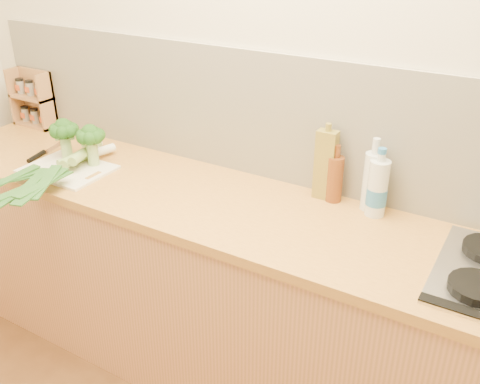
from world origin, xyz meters
name	(u,v)px	position (x,y,z in m)	size (l,w,h in m)	color
room_shell	(280,120)	(0.00, 1.49, 1.17)	(3.50, 3.50, 3.50)	beige
counter	(244,299)	(0.00, 1.20, 0.45)	(3.20, 0.62, 0.90)	tan
chopping_board	(68,169)	(-0.85, 1.09, 0.91)	(0.38, 0.28, 0.01)	white
broccoli_left	(64,131)	(-0.94, 1.18, 1.04)	(0.13, 0.13, 0.19)	#90B469
broccoli_right	(91,137)	(-0.78, 1.18, 1.04)	(0.13, 0.13, 0.19)	#90B469
leek_front	(61,164)	(-0.88, 1.08, 0.93)	(0.23, 0.70, 0.04)	white
leek_mid	(64,164)	(-0.82, 1.05, 0.95)	(0.18, 0.69, 0.04)	white
leek_back	(71,163)	(-0.78, 1.05, 0.97)	(0.24, 0.64, 0.04)	white
chefs_knife	(41,154)	(-1.09, 1.15, 0.91)	(0.10, 0.30, 0.02)	silver
spice_rack	(35,102)	(-1.45, 1.44, 1.03)	(0.25, 0.10, 0.30)	#A27045
oil_tin	(325,164)	(0.23, 1.44, 1.04)	(0.08, 0.05, 0.31)	olive
glass_bottle	(372,180)	(0.42, 1.44, 1.02)	(0.07, 0.07, 0.29)	silver
amber_bottle	(335,178)	(0.28, 1.43, 1.00)	(0.06, 0.06, 0.24)	brown
water_bottle	(377,190)	(0.45, 1.40, 1.00)	(0.08, 0.08, 0.25)	silver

